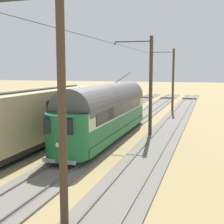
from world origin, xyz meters
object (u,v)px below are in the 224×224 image
object	(u,v)px
coach_adjacent	(36,116)
catenary_pole_mid_far	(60,107)
catenary_pole_foreground	(172,79)
catenary_pole_mid_near	(150,85)
vintage_streetcar	(107,110)

from	to	relation	value
coach_adjacent	catenary_pole_mid_far	world-z (taller)	catenary_pole_mid_far
catenary_pole_foreground	catenary_pole_mid_near	bearing A→B (deg)	90.00
catenary_pole_foreground	catenary_pole_mid_near	world-z (taller)	same
vintage_streetcar	coach_adjacent	distance (m)	5.43
vintage_streetcar	catenary_pole_foreground	size ratio (longest dim) A/B	2.06
catenary_pole_mid_near	coach_adjacent	bearing A→B (deg)	39.22
catenary_pole_mid_near	catenary_pole_mid_far	distance (m)	15.58
coach_adjacent	catenary_pole_mid_near	distance (m)	9.18
coach_adjacent	catenary_pole_foreground	size ratio (longest dim) A/B	1.75
vintage_streetcar	catenary_pole_foreground	bearing A→B (deg)	-99.35
vintage_streetcar	catenary_pole_mid_far	distance (m)	13.98
catenary_pole_mid_near	vintage_streetcar	bearing A→B (deg)	35.13
vintage_streetcar	catenary_pole_mid_near	distance (m)	4.04
coach_adjacent	catenary_pole_mid_near	size ratio (longest dim) A/B	1.75
catenary_pole_mid_far	vintage_streetcar	bearing A→B (deg)	-77.90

